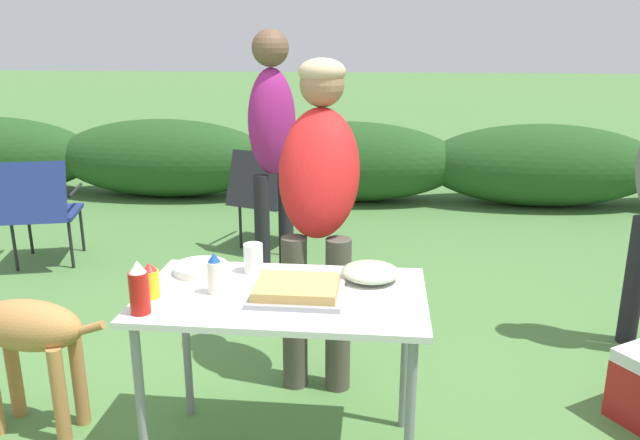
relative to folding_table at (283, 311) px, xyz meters
name	(u,v)px	position (x,y,z in m)	size (l,w,h in m)	color
shrub_hedge	(348,161)	(0.00, 4.31, -0.24)	(14.40, 0.90, 0.84)	#234C1E
folding_table	(283,311)	(0.00, 0.00, 0.00)	(1.10, 0.64, 0.74)	silver
food_tray	(297,290)	(0.06, -0.03, 0.10)	(0.35, 0.29, 0.06)	#9E9EA3
plate_stack	(201,268)	(-0.38, 0.18, 0.09)	(0.22, 0.22, 0.04)	white
mixing_bowl	(370,272)	(0.33, 0.17, 0.11)	(0.24, 0.24, 0.07)	#ADBC99
paper_cup_stack	(253,258)	(-0.16, 0.21, 0.14)	(0.08, 0.08, 0.12)	white
mustard_bottle	(150,281)	(-0.49, -0.09, 0.14)	(0.07, 0.07, 0.14)	yellow
ketchup_bottle	(139,288)	(-0.47, -0.23, 0.17)	(0.07, 0.07, 0.20)	red
mayo_bottle	(215,274)	(-0.26, -0.03, 0.15)	(0.06, 0.06, 0.16)	silver
standing_person_in_olive_jacket	(319,190)	(0.07, 0.68, 0.32)	(0.39, 0.50, 1.59)	#4C473D
standing_person_in_navy_coat	(272,136)	(-0.34, 1.71, 0.41)	(0.39, 0.36, 1.74)	black
dog	(19,332)	(-1.17, 0.09, -0.20)	(0.80, 0.27, 0.67)	#B27A42
camp_chair_green_behind_table	(41,207)	(-2.17, 2.07, -0.20)	(0.60, 0.69, 0.83)	navy
camp_chair_near_hedge	(266,194)	(-0.56, 2.64, -0.20)	(0.64, 0.71, 0.83)	#232328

